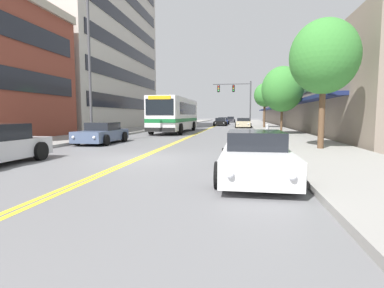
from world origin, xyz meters
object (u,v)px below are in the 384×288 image
Objects in this scene: car_beige_parked_right_mid at (243,123)px; car_charcoal_moving_third at (231,120)px; street_tree_right_far at (265,95)px; street_lamp_left_near at (94,57)px; street_tree_right_mid at (282,89)px; traffic_signal_mast at (237,95)px; city_bus at (176,113)px; car_black_moving_lead at (221,122)px; street_tree_right_near at (324,57)px; car_slate_blue_parked_left_near at (102,134)px; car_navy_moving_second at (223,121)px; fire_hydrant at (267,130)px; car_white_parked_right_foreground at (255,156)px.

car_charcoal_moving_third is (-2.63, 29.65, 0.00)m from car_beige_parked_right_mid.
car_charcoal_moving_third is at bearing 99.25° from street_tree_right_far.
street_tree_right_mid is (12.19, 7.49, -1.45)m from street_lamp_left_near.
city_bus is at bearing -116.46° from traffic_signal_mast.
city_bus reaches higher than car_black_moving_lead.
street_tree_right_near reaches higher than car_charcoal_moving_third.
street_tree_right_near is 1.05× the size of street_tree_right_far.
street_lamp_left_near reaches higher than car_slate_blue_parked_left_near.
car_charcoal_moving_third is at bearing 83.72° from car_slate_blue_parked_left_near.
car_slate_blue_parked_left_near is 0.71× the size of traffic_signal_mast.
car_slate_blue_parked_left_near is 38.69m from car_navy_moving_second.
car_black_moving_lead is 25.69m from fire_hydrant.
traffic_signal_mast is 0.70× the size of street_lamp_left_near.
street_tree_right_near reaches higher than fire_hydrant.
car_navy_moving_second reaches higher than car_black_moving_lead.
car_beige_parked_right_mid is at bearing -64.07° from car_black_moving_lead.
traffic_signal_mast reaches higher than car_beige_parked_right_mid.
car_beige_parked_right_mid is 25.85m from street_lamp_left_near.
street_tree_right_far reaches higher than car_slate_blue_parked_left_near.
street_tree_right_far is at bearing 85.26° from car_white_parked_right_foreground.
street_tree_right_near is 9.72m from fire_hydrant.
traffic_signal_mast reaches higher than car_navy_moving_second.
car_white_parked_right_foreground is 13.94m from street_lamp_left_near.
car_white_parked_right_foreground is 0.87× the size of street_tree_right_far.
fire_hydrant is (1.59, 15.05, 0.01)m from car_white_parked_right_foreground.
city_bus is 2.49× the size of car_white_parked_right_foreground.
street_lamp_left_near is (-8.45, -23.60, 0.81)m from traffic_signal_mast.
street_tree_right_mid is at bearing 53.42° from fire_hydrant.
car_black_moving_lead is at bearing 101.40° from street_tree_right_near.
car_black_moving_lead is at bearing 115.93° from car_beige_parked_right_mid.
car_beige_parked_right_mid reaches higher than fire_hydrant.
car_charcoal_moving_third reaches higher than car_white_parked_right_foreground.
car_navy_moving_second reaches higher than car_slate_blue_parked_left_near.
car_navy_moving_second is (5.05, 38.36, 0.03)m from car_slate_blue_parked_left_near.
city_bus is 26.21m from car_navy_moving_second.
city_bus is 2.16× the size of street_tree_right_far.
car_black_moving_lead reaches higher than fire_hydrant.
car_white_parked_right_foreground is at bearing -44.85° from car_slate_blue_parked_left_near.
car_navy_moving_second is 0.76× the size of traffic_signal_mast.
car_navy_moving_second is at bearing 102.02° from street_tree_right_mid.
car_beige_parked_right_mid is at bearing 136.99° from street_tree_right_far.
street_tree_right_mid reaches higher than car_slate_blue_parked_left_near.
car_black_moving_lead is 24.54m from street_tree_right_mid.
street_tree_right_mid is (5.54, -45.84, 3.14)m from car_charcoal_moving_third.
car_beige_parked_right_mid is 0.83× the size of street_tree_right_mid.
car_charcoal_moving_third is at bearing 96.90° from street_tree_right_mid.
car_charcoal_moving_third is (5.94, 53.99, 0.04)m from car_slate_blue_parked_left_near.
street_tree_right_near is at bearing -79.37° from fire_hydrant.
traffic_signal_mast is at bearing 72.29° from car_slate_blue_parked_left_near.
car_beige_parked_right_mid is 27.17m from street_tree_right_near.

